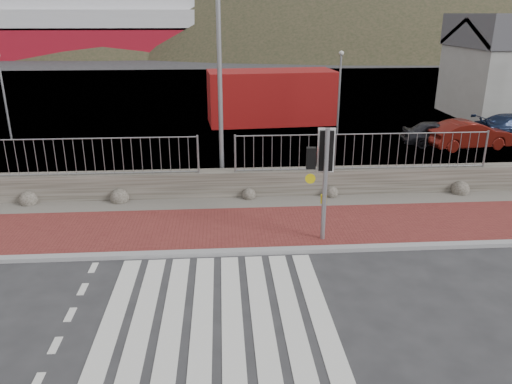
{
  "coord_description": "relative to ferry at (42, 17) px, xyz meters",
  "views": [
    {
      "loc": [
        0.18,
        -8.48,
        5.81
      ],
      "look_at": [
        0.99,
        3.0,
        1.67
      ],
      "focal_mm": 35.0,
      "sensor_mm": 36.0,
      "label": 1
    }
  ],
  "objects": [
    {
      "name": "hills_backdrop",
      "position": [
        31.4,
        20.0,
        -28.42
      ],
      "size": [
        254.0,
        90.0,
        100.0
      ],
      "color": "#262D1B",
      "rests_on": "ground"
    },
    {
      "name": "water",
      "position": [
        24.65,
        -5.0,
        -5.36
      ],
      "size": [
        220.0,
        50.0,
        0.05
      ],
      "primitive_type": "cube",
      "color": "#3F4C54",
      "rests_on": "ground"
    },
    {
      "name": "kerb_far",
      "position": [
        24.65,
        -64.9,
        -5.31
      ],
      "size": [
        40.0,
        0.25,
        0.12
      ],
      "primitive_type": "cube",
      "color": "gray",
      "rests_on": "ground"
    },
    {
      "name": "zebra_crossing",
      "position": [
        24.65,
        -67.9,
        -5.36
      ],
      "size": [
        4.62,
        5.6,
        0.01
      ],
      "color": "silver",
      "rests_on": "ground"
    },
    {
      "name": "sidewalk_far",
      "position": [
        24.65,
        -63.4,
        -5.32
      ],
      "size": [
        40.0,
        3.0,
        0.08
      ],
      "primitive_type": "cube",
      "color": "maroon",
      "rests_on": "ground"
    },
    {
      "name": "railing",
      "position": [
        24.65,
        -60.75,
        -3.54
      ],
      "size": [
        18.07,
        0.07,
        1.22
      ],
      "color": "gray",
      "rests_on": "stone_wall"
    },
    {
      "name": "traffic_signal_far",
      "position": [
        27.43,
        -64.29,
        -3.11
      ],
      "size": [
        0.75,
        0.31,
        3.11
      ],
      "rotation": [
        0.0,
        0.0,
        3.05
      ],
      "color": "gray",
      "rests_on": "ground"
    },
    {
      "name": "quay",
      "position": [
        24.65,
        -40.0,
        -5.36
      ],
      "size": [
        120.0,
        40.0,
        0.5
      ],
      "primitive_type": "cube",
      "color": "#4C4C4F",
      "rests_on": "ground"
    },
    {
      "name": "shipping_container",
      "position": [
        27.61,
        -48.73,
        -3.93
      ],
      "size": [
        7.11,
        3.45,
        2.87
      ],
      "primitive_type": "cube",
      "rotation": [
        0.0,
        0.0,
        0.09
      ],
      "color": "maroon",
      "rests_on": "ground"
    },
    {
      "name": "streetlight",
      "position": [
        24.96,
        -59.76,
        -0.45
      ],
      "size": [
        1.83,
        0.62,
        8.73
      ],
      "rotation": [
        0.0,
        0.0,
        0.24
      ],
      "color": "gray",
      "rests_on": "ground"
    },
    {
      "name": "car_a",
      "position": [
        34.89,
        -54.51,
        -4.78
      ],
      "size": [
        3.56,
        1.77,
        1.17
      ],
      "primitive_type": "imported",
      "rotation": [
        0.0,
        0.0,
        1.45
      ],
      "color": "black",
      "rests_on": "ground"
    },
    {
      "name": "ferry",
      "position": [
        0.0,
        0.0,
        0.0
      ],
      "size": [
        50.0,
        16.0,
        20.0
      ],
      "color": "maroon",
      "rests_on": "ground"
    },
    {
      "name": "stone_wall",
      "position": [
        24.65,
        -60.6,
        -4.91
      ],
      "size": [
        40.0,
        0.6,
        0.9
      ],
      "primitive_type": "cube",
      "color": "#454239",
      "rests_on": "ground"
    },
    {
      "name": "ground",
      "position": [
        24.65,
        -67.9,
        -5.36
      ],
      "size": [
        220.0,
        220.0,
        0.0
      ],
      "primitive_type": "plane",
      "color": "#28282B",
      "rests_on": "ground"
    },
    {
      "name": "gravel_strip",
      "position": [
        24.65,
        -61.4,
        -5.33
      ],
      "size": [
        40.0,
        1.5,
        0.06
      ],
      "primitive_type": "cube",
      "color": "#59544C",
      "rests_on": "ground"
    },
    {
      "name": "car_b",
      "position": [
        36.02,
        -54.98,
        -4.73
      ],
      "size": [
        3.97,
        1.86,
        1.26
      ],
      "primitive_type": "imported",
      "rotation": [
        0.0,
        0.0,
        1.71
      ],
      "color": "#58110C",
      "rests_on": "ground"
    }
  ]
}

